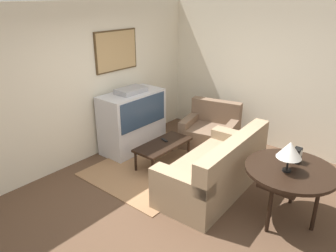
{
  "coord_description": "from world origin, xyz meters",
  "views": [
    {
      "loc": [
        -3.18,
        -2.45,
        2.81
      ],
      "look_at": [
        0.67,
        0.77,
        0.75
      ],
      "focal_mm": 35.0,
      "sensor_mm": 36.0,
      "label": 1
    }
  ],
  "objects_px": {
    "tv": "(133,121)",
    "table_lamp": "(290,150)",
    "console_table": "(291,173)",
    "mantel_clock": "(297,155)",
    "armchair": "(211,132)",
    "coffee_table": "(163,146)",
    "couch": "(216,171)"
  },
  "relations": [
    {
      "from": "armchair",
      "to": "coffee_table",
      "type": "distance_m",
      "value": 1.2
    },
    {
      "from": "mantel_clock",
      "to": "armchair",
      "type": "bearing_deg",
      "value": 61.91
    },
    {
      "from": "armchair",
      "to": "table_lamp",
      "type": "relative_size",
      "value": 2.9
    },
    {
      "from": "tv",
      "to": "armchair",
      "type": "height_order",
      "value": "tv"
    },
    {
      "from": "console_table",
      "to": "couch",
      "type": "bearing_deg",
      "value": 90.88
    },
    {
      "from": "coffee_table",
      "to": "couch",
      "type": "bearing_deg",
      "value": -95.4
    },
    {
      "from": "table_lamp",
      "to": "mantel_clock",
      "type": "height_order",
      "value": "table_lamp"
    },
    {
      "from": "coffee_table",
      "to": "console_table",
      "type": "bearing_deg",
      "value": -92.34
    },
    {
      "from": "tv",
      "to": "table_lamp",
      "type": "distance_m",
      "value": 3.1
    },
    {
      "from": "couch",
      "to": "table_lamp",
      "type": "xyz_separation_m",
      "value": [
        -0.08,
        -1.06,
        0.71
      ]
    },
    {
      "from": "couch",
      "to": "console_table",
      "type": "bearing_deg",
      "value": 87.72
    },
    {
      "from": "console_table",
      "to": "armchair",
      "type": "bearing_deg",
      "value": 57.64
    },
    {
      "from": "console_table",
      "to": "mantel_clock",
      "type": "xyz_separation_m",
      "value": [
        0.21,
        0.02,
        0.16
      ]
    },
    {
      "from": "tv",
      "to": "console_table",
      "type": "height_order",
      "value": "tv"
    },
    {
      "from": "table_lamp",
      "to": "console_table",
      "type": "bearing_deg",
      "value": -12.72
    },
    {
      "from": "armchair",
      "to": "table_lamp",
      "type": "bearing_deg",
      "value": -47.88
    },
    {
      "from": "couch",
      "to": "console_table",
      "type": "distance_m",
      "value": 1.14
    },
    {
      "from": "armchair",
      "to": "coffee_table",
      "type": "bearing_deg",
      "value": -113.13
    },
    {
      "from": "couch",
      "to": "armchair",
      "type": "xyz_separation_m",
      "value": [
        1.29,
        0.92,
        -0.05
      ]
    },
    {
      "from": "couch",
      "to": "table_lamp",
      "type": "relative_size",
      "value": 4.92
    },
    {
      "from": "couch",
      "to": "console_table",
      "type": "xyz_separation_m",
      "value": [
        0.02,
        -1.08,
        0.36
      ]
    },
    {
      "from": "coffee_table",
      "to": "mantel_clock",
      "type": "bearing_deg",
      "value": -86.82
    },
    {
      "from": "couch",
      "to": "mantel_clock",
      "type": "height_order",
      "value": "mantel_clock"
    },
    {
      "from": "armchair",
      "to": "console_table",
      "type": "relative_size",
      "value": 1.02
    },
    {
      "from": "couch",
      "to": "coffee_table",
      "type": "relative_size",
      "value": 1.86
    },
    {
      "from": "console_table",
      "to": "table_lamp",
      "type": "xyz_separation_m",
      "value": [
        -0.1,
        0.02,
        0.35
      ]
    },
    {
      "from": "tv",
      "to": "mantel_clock",
      "type": "relative_size",
      "value": 6.38
    },
    {
      "from": "mantel_clock",
      "to": "table_lamp",
      "type": "bearing_deg",
      "value": 179.78
    },
    {
      "from": "tv",
      "to": "armchair",
      "type": "relative_size",
      "value": 1.07
    },
    {
      "from": "coffee_table",
      "to": "table_lamp",
      "type": "bearing_deg",
      "value": -95.01
    },
    {
      "from": "tv",
      "to": "coffee_table",
      "type": "bearing_deg",
      "value": -97.84
    },
    {
      "from": "table_lamp",
      "to": "tv",
      "type": "bearing_deg",
      "value": 84.19
    }
  ]
}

